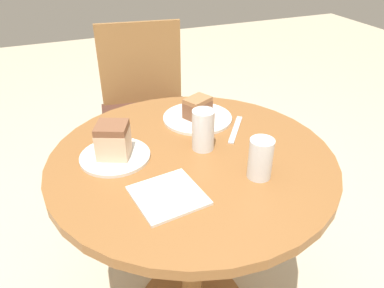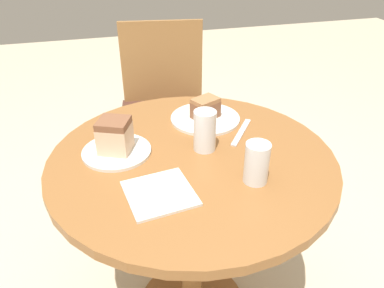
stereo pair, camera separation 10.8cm
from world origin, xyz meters
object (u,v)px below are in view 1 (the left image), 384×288
(plate_far, at_px, (115,156))
(chair, at_px, (146,112))
(plate_near, at_px, (197,118))
(glass_lemonade, at_px, (203,132))
(cake_slice_near, at_px, (198,108))
(glass_water, at_px, (260,160))
(cake_slice_far, at_px, (113,140))

(plate_far, bearing_deg, chair, 68.40)
(plate_near, xyz_separation_m, glass_lemonade, (-0.06, -0.18, 0.05))
(cake_slice_near, distance_m, glass_water, 0.37)
(glass_water, bearing_deg, glass_lemonade, 113.91)
(plate_near, xyz_separation_m, cake_slice_near, (-0.00, -0.00, 0.04))
(cake_slice_near, height_order, glass_lemonade, glass_lemonade)
(cake_slice_near, xyz_separation_m, cake_slice_far, (-0.32, -0.13, 0.02))
(cake_slice_near, bearing_deg, glass_lemonade, -107.69)
(cake_slice_near, relative_size, glass_lemonade, 0.85)
(chair, distance_m, glass_lemonade, 0.83)
(plate_far, height_order, glass_water, glass_water)
(chair, relative_size, glass_lemonade, 7.07)
(glass_lemonade, distance_m, glass_water, 0.21)
(plate_near, distance_m, cake_slice_far, 0.35)
(chair, distance_m, cake_slice_near, 0.66)
(cake_slice_near, bearing_deg, plate_far, -157.13)
(chair, distance_m, cake_slice_far, 0.84)
(plate_far, bearing_deg, plate_near, 22.87)
(glass_lemonade, bearing_deg, plate_far, 169.88)
(chair, height_order, cake_slice_near, chair)
(plate_near, bearing_deg, cake_slice_far, -157.13)
(plate_far, xyz_separation_m, cake_slice_near, (0.32, 0.13, 0.04))
(plate_far, relative_size, glass_water, 1.80)
(chair, height_order, plate_far, chair)
(plate_near, distance_m, plate_far, 0.34)
(glass_lemonade, xyz_separation_m, glass_water, (0.08, -0.19, -0.01))
(glass_lemonade, height_order, glass_water, glass_lemonade)
(plate_near, bearing_deg, plate_far, -157.13)
(cake_slice_far, distance_m, glass_water, 0.42)
(plate_near, xyz_separation_m, cake_slice_far, (-0.32, -0.13, 0.06))
(plate_near, xyz_separation_m, glass_water, (0.03, -0.37, 0.05))
(plate_far, bearing_deg, cake_slice_far, -153.43)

